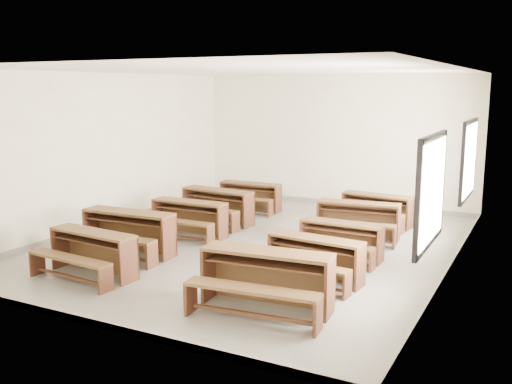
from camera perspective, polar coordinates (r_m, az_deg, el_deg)
The scene contains 11 objects.
room at distance 10.33m, azimuth 0.44°, elevation 6.21°, with size 8.50×8.50×3.20m.
desk_set_0 at distance 9.27m, azimuth -16.17°, elevation -5.61°, with size 1.62×0.93×0.70m.
desk_set_1 at distance 10.25m, azimuth -12.77°, elevation -3.69°, with size 1.75×0.97×0.77m.
desk_set_2 at distance 11.32m, azimuth -6.80°, elevation -2.38°, with size 1.57×0.84×0.70m.
desk_set_3 at distance 12.31m, azimuth -3.98°, elevation -1.19°, with size 1.71×0.99×0.74m.
desk_set_4 at distance 13.57m, azimuth -0.64°, elevation -0.26°, with size 1.51×0.82×0.66m.
desk_set_5 at distance 7.58m, azimuth 0.93°, elevation -8.38°, with size 1.84×1.08×0.79m.
desk_set_6 at distance 8.71m, azimuth 5.83°, elevation -6.40°, with size 1.55×0.90×0.67m.
desk_set_7 at distance 9.87m, azimuth 8.43°, elevation -4.55°, with size 1.43×0.76×0.64m.
desk_set_8 at distance 11.23m, azimuth 10.13°, elevation -2.54°, with size 1.66×0.98×0.71m.
desk_set_9 at distance 12.36m, azimuth 11.91°, elevation -1.54°, with size 1.56×0.94×0.67m.
Camera 1 is at (4.76, -9.18, 2.91)m, focal length 40.00 mm.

